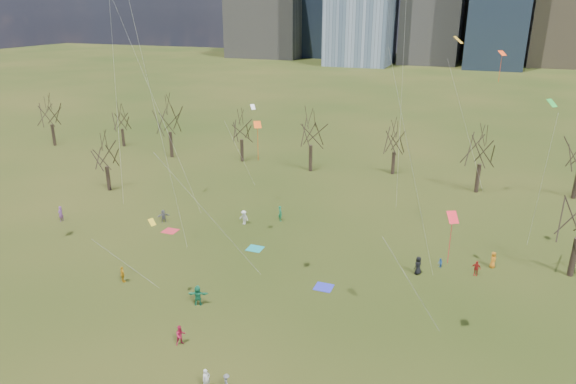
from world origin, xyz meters
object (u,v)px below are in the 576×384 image
(blanket_teal, at_px, (255,249))
(blanket_navy, at_px, (324,287))
(blanket_crimson, at_px, (170,231))
(person_2, at_px, (180,335))
(person_1, at_px, (206,379))
(person_4, at_px, (123,274))

(blanket_teal, distance_m, blanket_navy, 10.22)
(blanket_crimson, height_order, person_2, person_2)
(blanket_navy, distance_m, person_1, 15.55)
(person_1, distance_m, person_4, 16.97)
(blanket_teal, xyz_separation_m, blanket_crimson, (-10.71, 0.66, 0.00))
(blanket_navy, height_order, blanket_crimson, same)
(blanket_teal, xyz_separation_m, blanket_navy, (8.97, -4.90, 0.00))
(blanket_navy, xyz_separation_m, person_1, (-3.39, -15.16, 0.75))
(person_1, height_order, person_2, person_2)
(blanket_crimson, distance_m, person_2, 21.09)
(blanket_crimson, xyz_separation_m, person_2, (12.15, -17.22, 0.78))
(blanket_teal, distance_m, person_1, 20.84)
(person_1, relative_size, person_2, 0.96)
(blanket_navy, distance_m, person_2, 13.91)
(blanket_navy, height_order, person_2, person_2)
(person_4, bearing_deg, blanket_navy, -127.73)
(blanket_navy, relative_size, person_1, 1.05)
(person_2, bearing_deg, blanket_teal, 44.83)
(person_1, bearing_deg, blanket_teal, 45.83)
(person_1, relative_size, person_4, 0.98)
(person_1, xyz_separation_m, person_4, (-14.03, 9.55, 0.02))
(blanket_crimson, relative_size, person_1, 1.05)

